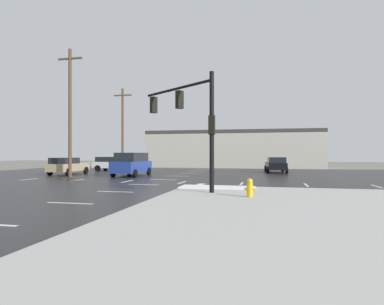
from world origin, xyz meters
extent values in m
plane|color=slate|center=(0.00, 0.00, 0.00)|extent=(120.00, 120.00, 0.00)
cube|color=#232326|center=(0.00, 0.00, 0.01)|extent=(44.00, 44.00, 0.02)
cube|color=white|center=(5.00, -4.00, 0.17)|extent=(4.00, 1.60, 0.06)
cube|color=silver|center=(0.00, -10.00, 0.02)|extent=(2.00, 0.15, 0.01)
cube|color=silver|center=(0.00, -6.00, 0.02)|extent=(2.00, 0.15, 0.01)
cube|color=silver|center=(0.00, -2.00, 0.02)|extent=(2.00, 0.15, 0.01)
cube|color=silver|center=(0.00, 2.00, 0.02)|extent=(2.00, 0.15, 0.01)
cube|color=silver|center=(0.00, 6.00, 0.02)|extent=(2.00, 0.15, 0.01)
cube|color=silver|center=(0.00, 10.00, 0.02)|extent=(2.00, 0.15, 0.01)
cube|color=silver|center=(0.00, 14.00, 0.02)|extent=(2.00, 0.15, 0.01)
cube|color=silver|center=(0.00, 18.00, 0.02)|extent=(2.00, 0.15, 0.01)
cube|color=silver|center=(-10.00, 0.00, 0.02)|extent=(0.15, 2.00, 0.01)
cube|color=silver|center=(-6.00, 0.00, 0.02)|extent=(0.15, 2.00, 0.01)
cube|color=silver|center=(-2.00, 0.00, 0.02)|extent=(0.15, 2.00, 0.01)
cube|color=silver|center=(2.00, 0.00, 0.02)|extent=(0.15, 2.00, 0.01)
cube|color=silver|center=(6.00, 0.00, 0.02)|extent=(0.15, 2.00, 0.01)
cube|color=silver|center=(10.00, 0.00, 0.02)|extent=(0.15, 2.00, 0.01)
cube|color=silver|center=(14.00, 0.00, 0.02)|extent=(0.15, 2.00, 0.01)
cube|color=silver|center=(3.50, -4.00, 0.02)|extent=(0.45, 7.00, 0.01)
cylinder|color=black|center=(5.07, -6.21, 3.01)|extent=(0.22, 0.22, 5.74)
cylinder|color=black|center=(2.86, -4.51, 5.48)|extent=(4.52, 3.51, 0.14)
cube|color=black|center=(3.08, -4.68, 4.86)|extent=(0.44, 0.46, 0.95)
sphere|color=#19D833|center=(2.95, -4.58, 5.14)|extent=(0.20, 0.20, 0.20)
cube|color=black|center=(1.08, -3.15, 4.86)|extent=(0.44, 0.46, 0.95)
sphere|color=#19D833|center=(0.96, -3.06, 5.14)|extent=(0.20, 0.20, 0.20)
cube|color=black|center=(5.07, -6.21, 3.34)|extent=(0.28, 0.36, 0.90)
cylinder|color=gold|center=(6.91, -7.42, 0.44)|extent=(0.26, 0.26, 0.60)
sphere|color=gold|center=(6.91, -7.42, 0.81)|extent=(0.25, 0.25, 0.25)
cylinder|color=gold|center=(6.73, -7.42, 0.47)|extent=(0.12, 0.11, 0.11)
cylinder|color=gold|center=(7.09, -7.42, 0.47)|extent=(0.12, 0.11, 0.11)
cube|color=beige|center=(2.99, 25.46, 2.31)|extent=(23.75, 8.00, 4.62)
cube|color=#3F3D3A|center=(2.99, 25.46, 4.87)|extent=(23.75, 8.00, 0.50)
cube|color=black|center=(8.47, 13.55, 0.70)|extent=(2.17, 4.63, 0.70)
cube|color=black|center=(8.52, 12.88, 1.33)|extent=(1.85, 2.60, 0.55)
cylinder|color=black|center=(7.44, 15.00, 0.35)|extent=(0.27, 0.68, 0.66)
cylinder|color=black|center=(9.24, 15.15, 0.35)|extent=(0.27, 0.68, 0.66)
cylinder|color=black|center=(7.70, 11.95, 0.35)|extent=(0.27, 0.68, 0.66)
cylinder|color=black|center=(9.49, 12.10, 0.35)|extent=(0.27, 0.68, 0.66)
sphere|color=white|center=(7.71, 15.70, 0.70)|extent=(0.18, 0.18, 0.18)
sphere|color=white|center=(8.86, 15.79, 0.70)|extent=(0.18, 0.18, 0.18)
cube|color=navy|center=(-3.95, 5.34, 0.82)|extent=(1.97, 4.81, 0.95)
cube|color=black|center=(-3.95, 5.34, 1.67)|extent=(1.81, 3.37, 0.75)
cylinder|color=black|center=(-4.91, 6.98, 0.35)|extent=(0.22, 0.66, 0.66)
cylinder|color=black|center=(-2.96, 6.97, 0.35)|extent=(0.22, 0.66, 0.66)
cylinder|color=black|center=(-4.93, 3.72, 0.35)|extent=(0.22, 0.66, 0.66)
cylinder|color=black|center=(-2.98, 3.71, 0.35)|extent=(0.22, 0.66, 0.66)
sphere|color=white|center=(-4.56, 7.70, 0.82)|extent=(0.18, 0.18, 0.18)
sphere|color=white|center=(-3.31, 7.69, 0.82)|extent=(0.18, 0.18, 0.18)
cube|color=tan|center=(-10.44, 5.79, 0.70)|extent=(1.92, 4.55, 0.70)
cube|color=black|center=(-10.42, 5.11, 1.33)|extent=(1.72, 2.52, 0.55)
cylinder|color=black|center=(-11.38, 7.29, 0.35)|extent=(0.24, 0.67, 0.66)
cylinder|color=black|center=(-9.59, 7.34, 0.35)|extent=(0.24, 0.67, 0.66)
cylinder|color=black|center=(-11.30, 4.23, 0.35)|extent=(0.24, 0.67, 0.66)
cylinder|color=black|center=(-9.50, 4.28, 0.35)|extent=(0.24, 0.67, 0.66)
sphere|color=white|center=(-11.08, 7.97, 0.70)|extent=(0.18, 0.18, 0.18)
sphere|color=white|center=(-9.93, 8.00, 0.70)|extent=(0.18, 0.18, 0.18)
cube|color=white|center=(-9.09, 12.45, 0.70)|extent=(4.52, 1.85, 0.70)
cube|color=black|center=(-9.77, 12.44, 1.33)|extent=(2.49, 1.68, 0.55)
cylinder|color=black|center=(-7.57, 13.36, 0.35)|extent=(0.66, 0.23, 0.66)
cylinder|color=black|center=(-7.55, 11.56, 0.35)|extent=(0.66, 0.23, 0.66)
cylinder|color=black|center=(-10.63, 13.33, 0.35)|extent=(0.66, 0.23, 0.66)
cylinder|color=black|center=(-10.61, 11.53, 0.35)|extent=(0.66, 0.23, 0.66)
sphere|color=white|center=(-6.90, 13.05, 0.70)|extent=(0.18, 0.18, 0.18)
sphere|color=white|center=(-6.89, 11.89, 0.70)|extent=(0.18, 0.18, 0.18)
cylinder|color=brown|center=(-8.37, 2.84, 5.34)|extent=(0.28, 0.28, 10.69)
cube|color=brown|center=(-8.37, 2.84, 9.89)|extent=(2.20, 0.14, 0.14)
cylinder|color=brown|center=(-8.97, 14.38, 4.81)|extent=(0.28, 0.28, 9.62)
cube|color=brown|center=(-8.97, 14.38, 8.82)|extent=(2.20, 0.14, 0.14)
camera|label=1|loc=(7.65, -21.70, 2.00)|focal=30.97mm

